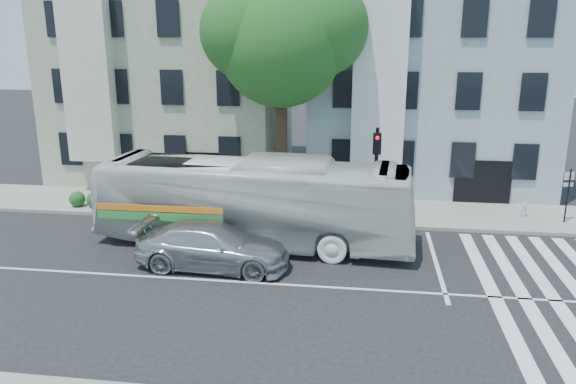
% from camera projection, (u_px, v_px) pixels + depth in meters
% --- Properties ---
extents(ground, '(120.00, 120.00, 0.00)m').
position_uv_depth(ground, '(244.00, 282.00, 18.54)').
color(ground, black).
rests_on(ground, ground).
extents(sidewalk_far, '(80.00, 4.00, 0.15)m').
position_uv_depth(sidewalk_far, '(280.00, 208.00, 26.15)').
color(sidewalk_far, gray).
rests_on(sidewalk_far, ground).
extents(building_left, '(12.00, 10.00, 11.00)m').
position_uv_depth(building_left, '(178.00, 77.00, 32.25)').
color(building_left, gray).
rests_on(building_left, ground).
extents(building_right, '(12.00, 10.00, 11.00)m').
position_uv_depth(building_right, '(426.00, 80.00, 30.42)').
color(building_right, '#8699A0').
rests_on(building_right, ground).
extents(street_tree, '(7.30, 5.90, 11.10)m').
position_uv_depth(street_tree, '(283.00, 36.00, 24.72)').
color(street_tree, '#2D2116').
rests_on(street_tree, ground).
extents(bus, '(3.82, 12.48, 3.42)m').
position_uv_depth(bus, '(254.00, 202.00, 21.51)').
color(bus, silver).
rests_on(bus, ground).
extents(sedan, '(2.43, 5.49, 1.57)m').
position_uv_depth(sedan, '(213.00, 246.00, 19.57)').
color(sedan, '#B3B6BB').
rests_on(sedan, ground).
extents(hedge, '(8.10, 4.24, 0.70)m').
position_uv_depth(hedge, '(165.00, 203.00, 25.56)').
color(hedge, '#325D1E').
rests_on(hedge, sidewalk_far).
extents(traffic_signal, '(0.44, 0.53, 4.27)m').
position_uv_depth(traffic_signal, '(376.00, 165.00, 22.89)').
color(traffic_signal, black).
rests_on(traffic_signal, ground).
extents(fire_hydrant, '(0.36, 0.21, 0.66)m').
position_uv_depth(fire_hydrant, '(524.00, 209.00, 24.67)').
color(fire_hydrant, '#B1B2AD').
rests_on(fire_hydrant, sidewalk_far).
extents(far_sign_pole, '(0.42, 0.21, 2.34)m').
position_uv_depth(far_sign_pole, '(568.00, 188.00, 23.61)').
color(far_sign_pole, black).
rests_on(far_sign_pole, sidewalk_far).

